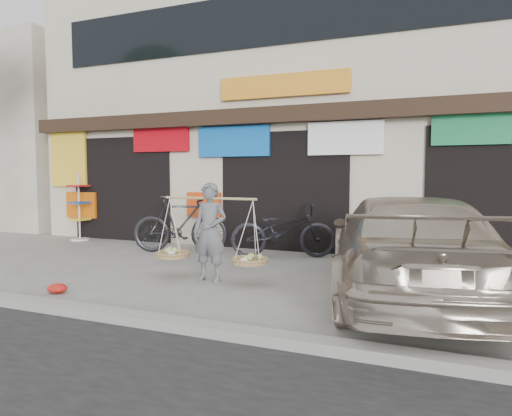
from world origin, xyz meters
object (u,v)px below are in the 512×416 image
at_px(bike_2, 283,230).
at_px(bike_1, 180,224).
at_px(display_rack, 79,213).
at_px(suv, 406,247).
at_px(street_vendor, 210,236).

bearing_deg(bike_2, bike_1, 73.77).
relative_size(bike_1, display_rack, 1.19).
bearing_deg(suv, display_rack, -28.79).
relative_size(bike_1, bike_2, 0.97).
distance_m(bike_1, display_rack, 3.49).
bearing_deg(street_vendor, display_rack, 153.17).
relative_size(street_vendor, bike_1, 0.94).
height_order(bike_1, suv, suv).
height_order(suv, display_rack, display_rack).
height_order(bike_1, bike_2, bike_1).
bearing_deg(street_vendor, bike_2, 81.11).
distance_m(street_vendor, display_rack, 6.03).
distance_m(bike_2, display_rack, 5.78).
xyz_separation_m(street_vendor, display_rack, (-5.35, 2.78, -0.03)).
distance_m(street_vendor, suv, 3.02).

